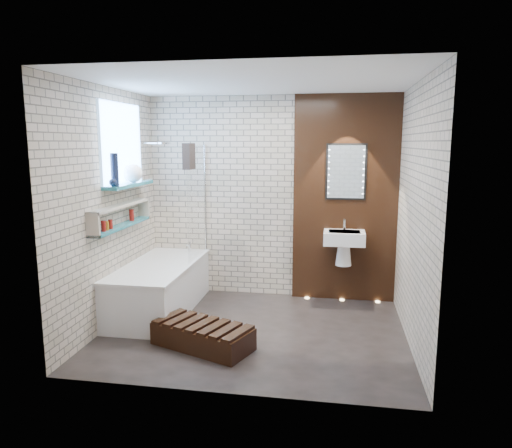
% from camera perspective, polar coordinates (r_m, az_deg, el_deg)
% --- Properties ---
extents(ground, '(3.20, 3.20, 0.00)m').
position_cam_1_polar(ground, '(5.25, -0.28, -12.76)').
color(ground, black).
rests_on(ground, ground).
extents(room_shell, '(3.24, 3.20, 2.60)m').
position_cam_1_polar(room_shell, '(4.90, -0.29, 1.44)').
color(room_shell, '#AEA18A').
rests_on(room_shell, ground).
extents(walnut_panel, '(1.30, 0.06, 2.60)m').
position_cam_1_polar(walnut_panel, '(6.09, 10.65, 2.91)').
color(walnut_panel, black).
rests_on(walnut_panel, ground).
extents(clerestory_window, '(0.18, 1.00, 0.94)m').
position_cam_1_polar(clerestory_window, '(5.66, -15.69, 8.31)').
color(clerestory_window, '#7FADE0').
rests_on(clerestory_window, room_shell).
extents(display_niche, '(0.14, 1.30, 0.26)m').
position_cam_1_polar(display_niche, '(5.52, -15.87, 0.96)').
color(display_niche, '#22717F').
rests_on(display_niche, room_shell).
extents(bathtub, '(0.79, 1.74, 0.70)m').
position_cam_1_polar(bathtub, '(5.87, -11.48, -7.45)').
color(bathtub, white).
rests_on(bathtub, ground).
extents(bath_screen, '(0.01, 0.78, 1.40)m').
position_cam_1_polar(bath_screen, '(5.96, -7.09, 2.66)').
color(bath_screen, white).
rests_on(bath_screen, bathtub).
extents(towel, '(0.09, 0.23, 0.30)m').
position_cam_1_polar(towel, '(5.64, -8.06, 8.05)').
color(towel, black).
rests_on(towel, bath_screen).
extents(shower_head, '(0.18, 0.18, 0.02)m').
position_cam_1_polar(shower_head, '(6.11, -11.00, 9.50)').
color(shower_head, silver).
rests_on(shower_head, room_shell).
extents(washbasin, '(0.50, 0.36, 0.58)m').
position_cam_1_polar(washbasin, '(5.98, 10.52, -2.18)').
color(washbasin, white).
rests_on(washbasin, walnut_panel).
extents(led_mirror, '(0.50, 0.02, 0.70)m').
position_cam_1_polar(led_mirror, '(6.02, 10.76, 6.17)').
color(led_mirror, black).
rests_on(led_mirror, walnut_panel).
extents(walnut_step, '(1.08, 0.77, 0.22)m').
position_cam_1_polar(walnut_step, '(4.87, -6.42, -13.26)').
color(walnut_step, black).
rests_on(walnut_step, ground).
extents(niche_bottles, '(0.05, 0.74, 0.14)m').
position_cam_1_polar(niche_bottles, '(5.42, -16.40, 0.32)').
color(niche_bottles, maroon).
rests_on(niche_bottles, display_niche).
extents(sill_vases, '(0.21, 0.67, 0.35)m').
position_cam_1_polar(sill_vases, '(5.63, -15.00, 5.93)').
color(sill_vases, white).
rests_on(sill_vases, clerestory_window).
extents(floor_uplights, '(0.96, 0.06, 0.01)m').
position_cam_1_polar(floor_uplights, '(6.30, 10.28, -8.94)').
color(floor_uplights, '#FFD899').
rests_on(floor_uplights, ground).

